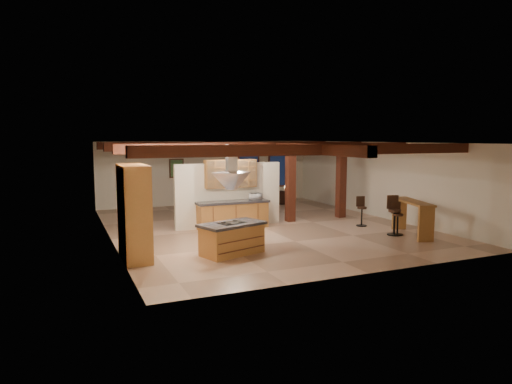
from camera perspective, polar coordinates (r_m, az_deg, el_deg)
ground at (r=15.87m, az=0.64°, el=-4.34°), size 12.00×12.00×0.00m
room_walls at (r=15.62m, az=0.64°, el=2.08°), size 12.00×12.00×12.00m
ceiling_beams at (r=15.57m, az=0.65°, el=5.68°), size 10.00×12.00×0.28m
timber_posts at (r=17.22m, az=7.58°, el=2.41°), size 2.50×0.30×2.90m
partition_wall at (r=15.78m, az=-3.42°, el=-0.37°), size 3.80×0.18×2.20m
pantry_cabinet at (r=11.88m, az=-14.98°, el=-2.48°), size 0.67×1.60×2.40m
back_counter at (r=15.51m, az=-2.91°, el=-2.82°), size 2.50×0.66×0.94m
upper_display_cabinet at (r=15.52m, az=-3.20°, el=2.30°), size 1.80×0.36×0.95m
range_hood at (r=11.89m, az=-3.05°, el=0.59°), size 1.10×1.10×1.40m
back_windows at (r=22.18m, az=0.98°, el=2.76°), size 2.70×0.07×1.70m
framed_art at (r=20.77m, az=-9.90°, el=2.93°), size 0.65×0.05×0.85m
recessed_cans at (r=12.86m, az=-6.18°, el=5.89°), size 3.16×2.46×0.03m
kitchen_island at (r=12.11m, az=-3.01°, el=-5.78°), size 1.91×1.40×0.86m
dining_table at (r=18.66m, az=-2.49°, el=-1.69°), size 1.95×1.37×0.62m
sofa at (r=21.32m, az=1.34°, el=-0.60°), size 2.34×1.64×0.64m
microwave at (r=15.73m, az=-0.05°, el=-0.56°), size 0.44×0.34×0.22m
bar_counter at (r=15.18m, az=18.93°, el=-2.38°), size 1.12×2.15×1.10m
side_table at (r=21.92m, az=3.87°, el=-0.55°), size 0.57×0.57×0.53m
table_lamp at (r=21.86m, az=3.88°, el=0.70°), size 0.26×0.26×0.30m
bar_stool_a at (r=15.07m, az=16.87°, el=-2.78°), size 0.46×0.47×1.25m
bar_stool_b at (r=15.13m, az=17.23°, el=-3.17°), size 0.37×0.38×1.03m
bar_stool_c at (r=16.32m, az=13.04°, el=-2.34°), size 0.37×0.38×1.03m
dining_chairs at (r=18.62m, az=-2.49°, el=-0.97°), size 1.99×1.99×1.08m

